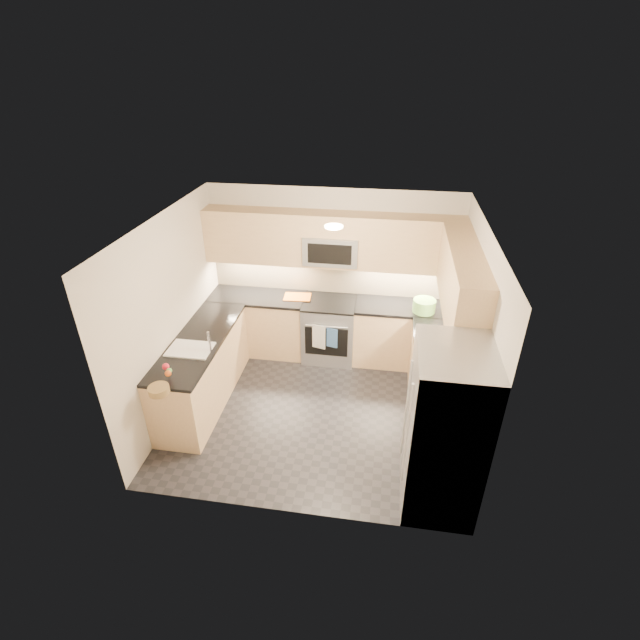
# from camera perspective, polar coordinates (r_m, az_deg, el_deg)

# --- Properties ---
(floor) EXTENTS (3.60, 3.20, 0.00)m
(floor) POSITION_cam_1_polar(r_m,az_deg,el_deg) (6.20, -0.50, -10.88)
(floor) COLOR black
(floor) RESTS_ON ground
(ceiling) EXTENTS (3.60, 3.20, 0.02)m
(ceiling) POSITION_cam_1_polar(r_m,az_deg,el_deg) (4.95, -0.63, 11.66)
(ceiling) COLOR beige
(ceiling) RESTS_ON wall_back
(wall_back) EXTENTS (3.60, 0.02, 2.50)m
(wall_back) POSITION_cam_1_polar(r_m,az_deg,el_deg) (6.88, 1.59, 5.84)
(wall_back) COLOR beige
(wall_back) RESTS_ON floor
(wall_front) EXTENTS (3.60, 0.02, 2.50)m
(wall_front) POSITION_cam_1_polar(r_m,az_deg,el_deg) (4.20, -4.14, -11.95)
(wall_front) COLOR beige
(wall_front) RESTS_ON floor
(wall_left) EXTENTS (0.02, 3.20, 2.50)m
(wall_left) POSITION_cam_1_polar(r_m,az_deg,el_deg) (5.99, -17.80, 0.49)
(wall_left) COLOR beige
(wall_left) RESTS_ON floor
(wall_right) EXTENTS (0.02, 3.20, 2.50)m
(wall_right) POSITION_cam_1_polar(r_m,az_deg,el_deg) (5.51, 18.26, -2.29)
(wall_right) COLOR beige
(wall_right) RESTS_ON floor
(base_cab_back_left) EXTENTS (1.42, 0.60, 0.90)m
(base_cab_back_left) POSITION_cam_1_polar(r_m,az_deg,el_deg) (7.19, -7.46, -0.48)
(base_cab_back_left) COLOR #DEB685
(base_cab_back_left) RESTS_ON floor
(base_cab_back_right) EXTENTS (1.42, 0.60, 0.90)m
(base_cab_back_right) POSITION_cam_1_polar(r_m,az_deg,el_deg) (6.95, 10.13, -1.85)
(base_cab_back_right) COLOR #DEB685
(base_cab_back_right) RESTS_ON floor
(base_cab_right) EXTENTS (0.60, 1.70, 0.90)m
(base_cab_right) POSITION_cam_1_polar(r_m,az_deg,el_deg) (6.03, 14.07, -7.81)
(base_cab_right) COLOR #DEB685
(base_cab_right) RESTS_ON floor
(base_cab_peninsula) EXTENTS (0.60, 2.00, 0.90)m
(base_cab_peninsula) POSITION_cam_1_polar(r_m,az_deg,el_deg) (6.29, -14.22, -6.08)
(base_cab_peninsula) COLOR #DEB685
(base_cab_peninsula) RESTS_ON floor
(countertop_back_left) EXTENTS (1.42, 0.63, 0.04)m
(countertop_back_left) POSITION_cam_1_polar(r_m,az_deg,el_deg) (6.96, -7.71, 2.87)
(countertop_back_left) COLOR black
(countertop_back_left) RESTS_ON base_cab_back_left
(countertop_back_right) EXTENTS (1.42, 0.63, 0.04)m
(countertop_back_right) POSITION_cam_1_polar(r_m,az_deg,el_deg) (6.72, 10.48, 1.57)
(countertop_back_right) COLOR black
(countertop_back_right) RESTS_ON base_cab_back_right
(countertop_right) EXTENTS (0.63, 1.70, 0.04)m
(countertop_right) POSITION_cam_1_polar(r_m,az_deg,el_deg) (5.76, 14.63, -4.09)
(countertop_right) COLOR black
(countertop_right) RESTS_ON base_cab_right
(countertop_peninsula) EXTENTS (0.63, 2.00, 0.04)m
(countertop_peninsula) POSITION_cam_1_polar(r_m,az_deg,el_deg) (6.03, -14.76, -2.45)
(countertop_peninsula) COLOR black
(countertop_peninsula) RESTS_ON base_cab_peninsula
(upper_cab_back) EXTENTS (3.60, 0.35, 0.75)m
(upper_cab_back) POSITION_cam_1_polar(r_m,az_deg,el_deg) (6.50, 1.46, 9.85)
(upper_cab_back) COLOR #DEB685
(upper_cab_back) RESTS_ON wall_back
(upper_cab_right) EXTENTS (0.35, 1.95, 0.75)m
(upper_cab_right) POSITION_cam_1_polar(r_m,az_deg,el_deg) (5.46, 17.04, 4.48)
(upper_cab_right) COLOR #DEB685
(upper_cab_right) RESTS_ON wall_right
(backsplash_back) EXTENTS (3.60, 0.01, 0.51)m
(backsplash_back) POSITION_cam_1_polar(r_m,az_deg,el_deg) (6.90, 1.58, 5.40)
(backsplash_back) COLOR #C9B591
(backsplash_back) RESTS_ON wall_back
(backsplash_right) EXTENTS (0.01, 2.30, 0.51)m
(backsplash_right) POSITION_cam_1_polar(r_m,az_deg,el_deg) (5.92, 17.59, -0.46)
(backsplash_right) COLOR #C9B591
(backsplash_right) RESTS_ON wall_right
(gas_range) EXTENTS (0.76, 0.65, 0.91)m
(gas_range) POSITION_cam_1_polar(r_m,az_deg,el_deg) (6.96, 1.16, -1.24)
(gas_range) COLOR #929399
(gas_range) RESTS_ON floor
(range_cooktop) EXTENTS (0.76, 0.65, 0.03)m
(range_cooktop) POSITION_cam_1_polar(r_m,az_deg,el_deg) (6.73, 1.20, 2.12)
(range_cooktop) COLOR black
(range_cooktop) RESTS_ON gas_range
(oven_door_glass) EXTENTS (0.62, 0.02, 0.45)m
(oven_door_glass) POSITION_cam_1_polar(r_m,az_deg,el_deg) (6.68, 0.78, -2.71)
(oven_door_glass) COLOR black
(oven_door_glass) RESTS_ON gas_range
(oven_handle) EXTENTS (0.60, 0.02, 0.02)m
(oven_handle) POSITION_cam_1_polar(r_m,az_deg,el_deg) (6.53, 0.77, -0.80)
(oven_handle) COLOR #B2B5BA
(oven_handle) RESTS_ON gas_range
(microwave) EXTENTS (0.76, 0.40, 0.40)m
(microwave) POSITION_cam_1_polar(r_m,az_deg,el_deg) (6.52, 1.42, 8.75)
(microwave) COLOR #999DA0
(microwave) RESTS_ON upper_cab_back
(microwave_door) EXTENTS (0.60, 0.01, 0.28)m
(microwave_door) POSITION_cam_1_polar(r_m,az_deg,el_deg) (6.33, 1.17, 8.09)
(microwave_door) COLOR black
(microwave_door) RESTS_ON microwave
(refrigerator) EXTENTS (0.70, 0.90, 1.80)m
(refrigerator) POSITION_cam_1_polar(r_m,az_deg,el_deg) (4.74, 15.11, -12.93)
(refrigerator) COLOR #A4A6AC
(refrigerator) RESTS_ON floor
(fridge_handle_left) EXTENTS (0.02, 0.02, 1.20)m
(fridge_handle_left) POSITION_cam_1_polar(r_m,az_deg,el_deg) (4.54, 10.61, -13.75)
(fridge_handle_left) COLOR #B2B5BA
(fridge_handle_left) RESTS_ON refrigerator
(fridge_handle_right) EXTENTS (0.02, 0.02, 1.20)m
(fridge_handle_right) POSITION_cam_1_polar(r_m,az_deg,el_deg) (4.81, 10.58, -10.82)
(fridge_handle_right) COLOR #B2B5BA
(fridge_handle_right) RESTS_ON refrigerator
(sink_basin) EXTENTS (0.52, 0.38, 0.16)m
(sink_basin) POSITION_cam_1_polar(r_m,az_deg,el_deg) (5.87, -15.61, -4.06)
(sink_basin) COLOR white
(sink_basin) RESTS_ON base_cab_peninsula
(faucet) EXTENTS (0.03, 0.03, 0.28)m
(faucet) POSITION_cam_1_polar(r_m,az_deg,el_deg) (5.66, -13.46, -2.65)
(faucet) COLOR silver
(faucet) RESTS_ON countertop_peninsula
(utensil_bowl) EXTENTS (0.37, 0.37, 0.18)m
(utensil_bowl) POSITION_cam_1_polar(r_m,az_deg,el_deg) (6.57, 12.69, 1.73)
(utensil_bowl) COLOR #68A747
(utensil_bowl) RESTS_ON countertop_back_right
(cutting_board) EXTENTS (0.41, 0.30, 0.01)m
(cutting_board) POSITION_cam_1_polar(r_m,az_deg,el_deg) (6.85, -2.79, 2.87)
(cutting_board) COLOR orange
(cutting_board) RESTS_ON countertop_back_left
(fruit_basket) EXTENTS (0.27, 0.27, 0.08)m
(fruit_basket) POSITION_cam_1_polar(r_m,az_deg,el_deg) (5.21, -19.22, -8.14)
(fruit_basket) COLOR olive
(fruit_basket) RESTS_ON countertop_peninsula
(fruit_apple) EXTENTS (0.08, 0.08, 0.08)m
(fruit_apple) POSITION_cam_1_polar(r_m,az_deg,el_deg) (5.41, -18.45, -5.47)
(fruit_apple) COLOR red
(fruit_apple) RESTS_ON fruit_basket
(fruit_pear) EXTENTS (0.06, 0.06, 0.06)m
(fruit_pear) POSITION_cam_1_polar(r_m,az_deg,el_deg) (5.33, -18.08, -5.95)
(fruit_pear) COLOR #5CAE4A
(fruit_pear) RESTS_ON fruit_basket
(dish_towel_check) EXTENTS (0.20, 0.07, 0.37)m
(dish_towel_check) POSITION_cam_1_polar(r_m,az_deg,el_deg) (6.61, -0.15, -2.09)
(dish_towel_check) COLOR white
(dish_towel_check) RESTS_ON oven_handle
(dish_towel_blue) EXTENTS (0.16, 0.05, 0.30)m
(dish_towel_blue) POSITION_cam_1_polar(r_m,az_deg,el_deg) (6.59, 1.49, -2.22)
(dish_towel_blue) COLOR #38609B
(dish_towel_blue) RESTS_ON oven_handle
(fruit_orange) EXTENTS (0.07, 0.07, 0.07)m
(fruit_orange) POSITION_cam_1_polar(r_m,az_deg,el_deg) (5.30, -18.19, -6.27)
(fruit_orange) COLOR #DA5818
(fruit_orange) RESTS_ON fruit_basket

